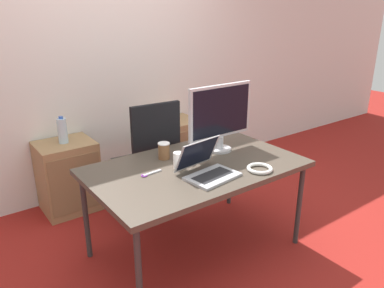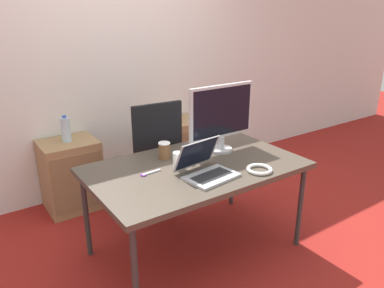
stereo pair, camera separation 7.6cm
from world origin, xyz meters
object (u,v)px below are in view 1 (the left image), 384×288
Objects in this scene: monitor at (220,116)px; laptop_center at (207,168)px; water_bottle at (62,131)px; office_chair at (148,171)px; coffee_cup_brown at (164,151)px; cabinet_left at (68,176)px; coffee_cup_white at (178,160)px; cabinet_right at (175,149)px; cable_coil at (260,169)px; mouse at (191,162)px.

laptop_center is at bearing -139.91° from monitor.
water_bottle is 0.41× the size of monitor.
coffee_cup_brown is at bearing -105.08° from office_chair.
cabinet_left is 1.35m from coffee_cup_white.
cabinet_right is at bearing -0.11° from water_bottle.
water_bottle is 1.80m from cable_coil.
monitor reaches higher than office_chair.
coffee_cup_brown reaches higher than cabinet_left.
office_chair reaches higher than cabinet_left.
monitor is at bearing -14.14° from coffee_cup_brown.
cabinet_left is at bearing 129.69° from monitor.
cabinet_left is at bearing 180.00° from cabinet_right.
cable_coil is at bearing -53.76° from coffee_cup_brown.
water_bottle is at bearing 110.17° from coffee_cup_white.
office_chair is at bearing -142.06° from cabinet_right.
coffee_cup_white is 0.58m from cable_coil.
office_chair is at bearing -39.26° from water_bottle.
coffee_cup_brown is at bearing 126.24° from cable_coil.
cable_coil is (0.33, -0.37, -0.00)m from mouse.
cabinet_right is at bearing 78.51° from cable_coil.
mouse is at bearing -65.25° from cabinet_left.
cabinet_left is 9.53× the size of mouse.
cable_coil is (0.88, -1.56, -0.04)m from water_bottle.
mouse is 0.59× the size of coffee_cup_white.
cabinet_right is 5.28× the size of coffee_cup_brown.
cabinet_left is 1.17m from coffee_cup_brown.
office_chair is 0.76m from cabinet_left.
monitor is (0.91, -1.09, 0.68)m from cabinet_left.
coffee_cup_white is at bearing -101.75° from office_chair.
coffee_cup_brown reaches higher than mouse.
coffee_cup_brown is at bearing 100.45° from laptop_center.
laptop_center is at bearing -115.37° from cabinet_right.
coffee_cup_white is (-0.09, 0.22, 0.01)m from laptop_center.
laptop_center is at bearing -93.41° from office_chair.
coffee_cup_white reaches higher than cabinet_left.
office_chair reaches higher than coffee_cup_white.
monitor is 5.01× the size of coffee_cup_white.
office_chair is at bearing 117.48° from monitor.
office_chair is 0.79m from mouse.
laptop_center reaches higher than coffee_cup_brown.
monitor reaches higher than cabinet_right.
cabinet_right is 1.42m from mouse.
monitor is (0.91, -1.09, 0.24)m from water_bottle.
mouse is 0.50m from cable_coil.
coffee_cup_white is at bearing 179.56° from mouse.
office_chair reaches higher than cable_coil.
water_bottle is at bearing 179.89° from cabinet_right.
coffee_cup_white is (0.44, -1.19, 0.01)m from water_bottle.
mouse reaches higher than cabinet_left.
coffee_cup_brown is (-0.75, -0.98, 0.46)m from cabinet_right.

